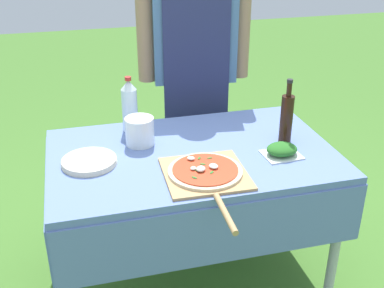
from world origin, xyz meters
name	(u,v)px	position (x,y,z in m)	size (l,w,h in m)	color
ground_plane	(192,278)	(0.00, 0.00, 0.00)	(12.00, 12.00, 0.00)	#477A2D
prep_table	(192,169)	(0.00, 0.00, 0.67)	(1.33, 0.85, 0.77)	#607AB7
person_cook	(194,53)	(0.20, 0.71, 1.03)	(0.65, 0.26, 1.74)	#4C4C51
pizza_on_peel	(206,173)	(0.00, -0.23, 0.78)	(0.36, 0.61, 0.05)	tan
oil_bottle	(287,118)	(0.46, -0.01, 0.89)	(0.06, 0.06, 0.32)	black
water_bottle	(130,106)	(-0.24, 0.31, 0.90)	(0.08, 0.08, 0.28)	silver
herb_container	(282,150)	(0.39, -0.14, 0.79)	(0.18, 0.15, 0.06)	silver
mixing_tub	(140,131)	(-0.22, 0.14, 0.83)	(0.14, 0.14, 0.13)	silver
plate_stack	(89,162)	(-0.47, 0.00, 0.78)	(0.25, 0.25, 0.02)	beige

